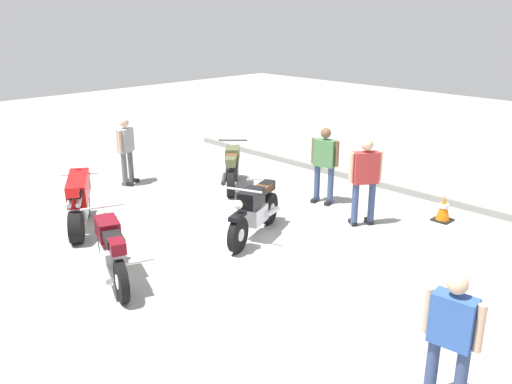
{
  "coord_description": "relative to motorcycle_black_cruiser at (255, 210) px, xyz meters",
  "views": [
    {
      "loc": [
        6.43,
        -6.36,
        4.07
      ],
      "look_at": [
        -0.63,
        0.56,
        0.75
      ],
      "focal_mm": 38.21,
      "sensor_mm": 36.0,
      "label": 1
    }
  ],
  "objects": [
    {
      "name": "ground_plane",
      "position": [
        0.36,
        -0.26,
        -0.52
      ],
      "size": [
        40.0,
        40.0,
        0.0
      ],
      "primitive_type": "plane",
      "color": "#9E9E99"
    },
    {
      "name": "curb_edge",
      "position": [
        0.36,
        4.34,
        -0.45
      ],
      "size": [
        14.0,
        0.3,
        0.15
      ],
      "primitive_type": "cube",
      "color": "gray",
      "rests_on": "ground"
    },
    {
      "name": "motorcycle_black_cruiser",
      "position": [
        0.0,
        0.0,
        0.0
      ],
      "size": [
        0.96,
        1.98,
        1.09
      ],
      "rotation": [
        0.0,
        0.0,
        5.1
      ],
      "color": "black",
      "rests_on": "ground"
    },
    {
      "name": "motorcycle_olive_vintage",
      "position": [
        -2.51,
        1.69,
        -0.03
      ],
      "size": [
        1.49,
        1.49,
        1.07
      ],
      "rotation": [
        0.0,
        0.0,
        2.36
      ],
      "color": "black",
      "rests_on": "ground"
    },
    {
      "name": "motorcycle_red_sportbike",
      "position": [
        -2.66,
        -2.15,
        0.07
      ],
      "size": [
        1.73,
        1.24,
        1.14
      ],
      "rotation": [
        0.0,
        0.0,
        2.55
      ],
      "color": "black",
      "rests_on": "ground"
    },
    {
      "name": "motorcycle_maroon_cruiser",
      "position": [
        -0.32,
        -2.83,
        0.0
      ],
      "size": [
        2.01,
        0.96,
        1.09
      ],
      "rotation": [
        0.0,
        0.0,
        2.8
      ],
      "color": "black",
      "rests_on": "ground"
    },
    {
      "name": "person_in_blue_shirt",
      "position": [
        4.74,
        -1.8,
        0.37
      ],
      "size": [
        0.63,
        0.34,
        1.59
      ],
      "rotation": [
        0.0,
        0.0,
        1.68
      ],
      "color": "#384772",
      "rests_on": "ground"
    },
    {
      "name": "person_in_red_shirt",
      "position": [
        1.07,
        1.93,
        0.49
      ],
      "size": [
        0.5,
        0.62,
        1.76
      ],
      "rotation": [
        0.0,
        0.0,
        2.58
      ],
      "color": "#384772",
      "rests_on": "ground"
    },
    {
      "name": "person_in_gray_shirt",
      "position": [
        -4.53,
        0.07,
        0.4
      ],
      "size": [
        0.48,
        0.59,
        1.63
      ],
      "rotation": [
        0.0,
        0.0,
        0.53
      ],
      "color": "#59595B",
      "rests_on": "ground"
    },
    {
      "name": "person_in_green_shirt",
      "position": [
        -0.31,
        2.42,
        0.44
      ],
      "size": [
        0.65,
        0.39,
        1.68
      ],
      "rotation": [
        0.0,
        0.0,
        4.94
      ],
      "color": "#384772",
      "rests_on": "ground"
    },
    {
      "name": "traffic_cone",
      "position": [
        2.08,
        3.29,
        -0.26
      ],
      "size": [
        0.36,
        0.36,
        0.53
      ],
      "color": "black",
      "rests_on": "ground"
    }
  ]
}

